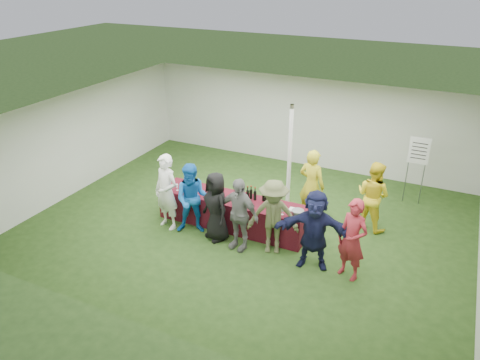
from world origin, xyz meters
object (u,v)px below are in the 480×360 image
at_px(customer_2, 216,207).
at_px(customer_4, 273,217).
at_px(customer_0, 167,192).
at_px(customer_1, 193,199).
at_px(customer_5, 314,230).
at_px(serving_table, 232,212).
at_px(customer_6, 352,240).
at_px(customer_3, 239,214).
at_px(dump_bucket, 298,214).
at_px(wine_list_sign, 418,156).
at_px(staff_back, 373,196).
at_px(staff_pourer, 312,185).

bearing_deg(customer_2, customer_4, 32.52).
xyz_separation_m(customer_0, customer_2, (1.27, 0.05, -0.10)).
bearing_deg(customer_1, customer_5, -25.89).
relative_size(serving_table, customer_6, 2.11).
bearing_deg(customer_4, customer_3, 176.11).
bearing_deg(dump_bucket, customer_5, -42.83).
bearing_deg(customer_1, customer_2, -26.45).
height_order(wine_list_sign, customer_0, customer_0).
bearing_deg(customer_2, staff_back, 63.82).
relative_size(customer_2, customer_6, 0.95).
xyz_separation_m(staff_pourer, customer_6, (1.43, -1.86, -0.05)).
xyz_separation_m(customer_4, customer_5, (0.94, -0.12, 0.01)).
bearing_deg(dump_bucket, serving_table, 172.52).
bearing_deg(staff_back, staff_pourer, 31.88).
bearing_deg(serving_table, customer_6, -13.96).
height_order(customer_4, customer_5, customer_5).
relative_size(customer_0, customer_1, 1.08).
xyz_separation_m(serving_table, staff_back, (2.95, 1.36, 0.46)).
height_order(customer_0, customer_3, customer_0).
bearing_deg(staff_back, customer_0, 47.62).
bearing_deg(customer_5, customer_2, 166.61).
relative_size(staff_back, customer_4, 0.99).
relative_size(staff_back, customer_1, 0.99).
bearing_deg(customer_0, customer_3, 11.47).
xyz_separation_m(wine_list_sign, customer_6, (-0.69, -3.85, -0.46)).
xyz_separation_m(dump_bucket, customer_6, (1.30, -0.52, 0.01)).
relative_size(staff_pourer, customer_0, 0.99).
xyz_separation_m(customer_0, customer_5, (3.56, -0.03, -0.05)).
relative_size(customer_2, customer_4, 0.95).
relative_size(wine_list_sign, staff_pourer, 0.99).
relative_size(staff_back, customer_3, 1.00).
height_order(customer_1, customer_3, customer_1).
bearing_deg(customer_0, wine_list_sign, 50.97).
bearing_deg(wine_list_sign, serving_table, -139.73).
bearing_deg(staff_pourer, customer_4, 92.54).
xyz_separation_m(staff_back, customer_5, (-0.75, -2.07, 0.02)).
bearing_deg(customer_6, customer_5, -161.15).
distance_m(wine_list_sign, customer_0, 6.31).
relative_size(serving_table, staff_pourer, 1.99).
relative_size(dump_bucket, customer_1, 0.16).
height_order(wine_list_sign, customer_2, wine_list_sign).
height_order(staff_pourer, customer_3, staff_pourer).
relative_size(dump_bucket, customer_2, 0.16).
bearing_deg(serving_table, wine_list_sign, 40.27).
xyz_separation_m(serving_table, staff_pourer, (1.55, 1.12, 0.53)).
distance_m(staff_pourer, customer_5, 1.94).
bearing_deg(wine_list_sign, staff_pourer, -136.90).
bearing_deg(wine_list_sign, customer_1, -139.63).
bearing_deg(wine_list_sign, customer_0, -142.97).
bearing_deg(customer_6, customer_3, -158.17).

